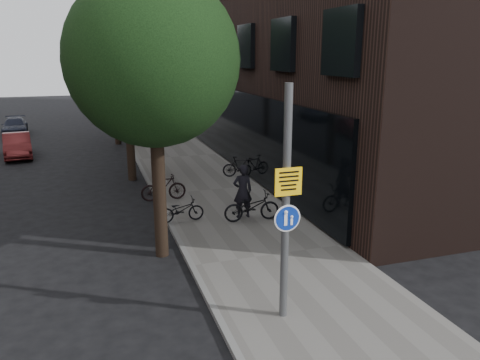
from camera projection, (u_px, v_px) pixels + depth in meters
name	position (u px, v px, depth m)	size (l,w,h in m)	color
ground	(321.00, 324.00, 9.74)	(120.00, 120.00, 0.00)	black
sidewalk	(211.00, 191.00, 18.98)	(4.50, 60.00, 0.12)	slate
curb_edge	(156.00, 196.00, 18.31)	(0.15, 60.00, 0.13)	slate
street_tree_near	(156.00, 68.00, 11.91)	(4.40, 4.40, 7.50)	black
street_tree_mid	(127.00, 62.00, 19.71)	(5.00, 5.00, 7.80)	black
street_tree_far	(114.00, 59.00, 27.97)	(5.00, 5.00, 7.80)	black
signpost	(286.00, 205.00, 9.24)	(0.56, 0.16, 4.82)	#595B5E
pedestrian	(243.00, 191.00, 15.54)	(0.66, 0.44, 1.82)	black
parked_bike_facade_near	(252.00, 207.00, 15.32)	(0.64, 1.85, 0.97)	black
parked_bike_facade_far	(240.00, 167.00, 20.80)	(0.44, 1.55, 0.93)	black
parked_bike_curb_near	(181.00, 210.00, 15.27)	(0.53, 1.51, 0.79)	black
parked_bike_curb_far	(163.00, 187.00, 17.45)	(0.47, 1.67, 1.01)	black
parked_car_mid	(17.00, 145.00, 25.35)	(1.36, 3.90, 1.28)	maroon
parked_car_far	(15.00, 126.00, 32.52)	(1.58, 3.89, 1.13)	black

